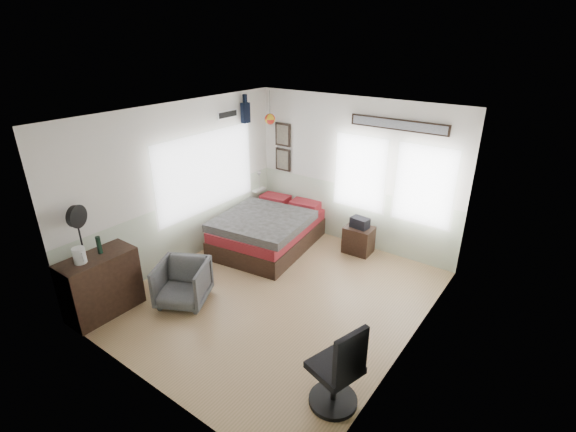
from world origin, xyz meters
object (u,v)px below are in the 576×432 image
at_px(bed, 269,230).
at_px(dresser, 101,285).
at_px(task_chair, 339,375).
at_px(armchair, 183,283).
at_px(nightstand, 359,240).

height_order(bed, dresser, dresser).
bearing_deg(bed, task_chair, -48.08).
bearing_deg(task_chair, dresser, -155.08).
xyz_separation_m(dresser, armchair, (0.72, 0.82, -0.13)).
height_order(dresser, task_chair, task_chair).
relative_size(dresser, task_chair, 0.95).
bearing_deg(armchair, task_chair, -33.80).
relative_size(dresser, armchair, 1.40).
distance_m(nightstand, task_chair, 3.51).
xyz_separation_m(armchair, nightstand, (1.36, 2.90, -0.08)).
height_order(bed, armchair, bed).
relative_size(bed, armchair, 3.12).
bearing_deg(nightstand, bed, -155.35).
height_order(dresser, nightstand, dresser).
xyz_separation_m(bed, task_chair, (2.88, -2.45, 0.11)).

